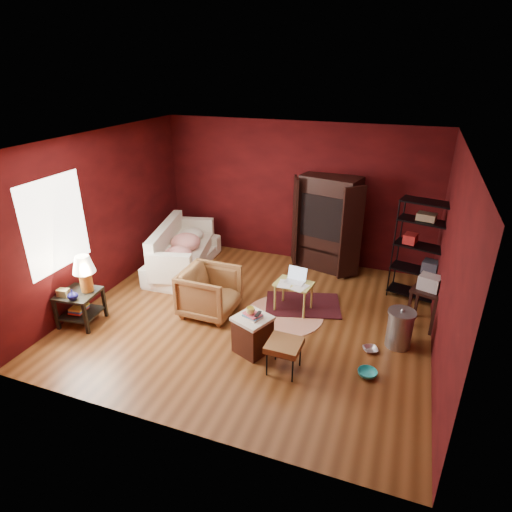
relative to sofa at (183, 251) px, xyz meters
The scene contains 18 objects.
room 2.41m from the sofa, 32.54° to the right, with size 5.54×5.04×2.84m.
sofa is the anchor object (origin of this frame).
armchair 1.77m from the sofa, 47.01° to the right, with size 0.84×0.78×0.86m, color black.
pet_bowl_steel 4.08m from the sofa, 20.67° to the right, with size 0.21×0.05×0.21m, color silver.
pet_bowl_turquoise 4.33m from the sofa, 27.46° to the right, with size 0.26×0.08×0.26m, color #2ABEC4.
vase 2.51m from the sofa, 101.31° to the right, with size 0.16×0.16×0.16m, color #0D0D42.
mug 3.00m from the sofa, 42.68° to the right, with size 0.12×0.10×0.12m, color #FCEC7B.
side_table 2.28m from the sofa, 103.45° to the right, with size 0.63×0.63×1.13m.
sofa_cushions 0.07m from the sofa, 113.07° to the right, with size 1.28×2.19×0.86m.
hamper 3.00m from the sofa, 42.12° to the right, with size 0.60×0.60×0.65m.
footstool 3.57m from the sofa, 39.40° to the right, with size 0.45×0.45×0.45m.
rug_round 2.58m from the sofa, 21.69° to the right, with size 1.60×1.60×0.01m.
rug_oriental 2.66m from the sofa, 11.72° to the right, with size 1.43×1.14×0.01m.
laptop_desk 2.57m from the sofa, 16.51° to the right, with size 0.64×0.52×0.73m.
tv_armoire 2.89m from the sofa, 22.48° to the left, with size 1.43×0.98×1.86m.
wire_shelving 4.40m from the sofa, ahead, with size 0.93×0.56×1.77m.
small_stand 4.53m from the sofa, ahead, with size 0.55×0.55×0.87m.
trash_can 4.32m from the sofa, 15.50° to the right, with size 0.42×0.42×0.62m.
Camera 1 is at (2.12, -5.56, 3.79)m, focal length 30.00 mm.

